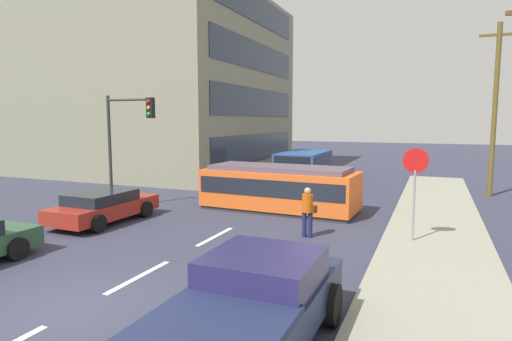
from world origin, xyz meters
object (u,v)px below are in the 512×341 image
(pedestrian_crossing, at_px, (308,209))
(pickup_truck_parked, at_px, (252,306))
(city_bus, at_px, (304,164))
(traffic_light_mast, at_px, (126,131))
(stop_sign, at_px, (415,175))
(parked_sedan_mid, at_px, (104,206))
(streetcar_tram, at_px, (279,187))
(utility_pole_mid, at_px, (495,107))

(pedestrian_crossing, height_order, pickup_truck_parked, pedestrian_crossing)
(city_bus, xyz_separation_m, traffic_light_mast, (-4.38, -11.73, 2.37))
(stop_sign, relative_size, traffic_light_mast, 0.59)
(pedestrian_crossing, distance_m, parked_sedan_mid, 7.79)
(traffic_light_mast, bearing_deg, streetcar_tram, 22.66)
(pedestrian_crossing, relative_size, stop_sign, 0.58)
(streetcar_tram, relative_size, stop_sign, 2.33)
(city_bus, xyz_separation_m, parked_sedan_mid, (-3.81, -13.88, -0.43))
(pedestrian_crossing, bearing_deg, stop_sign, 7.31)
(traffic_light_mast, bearing_deg, parked_sedan_mid, -75.12)
(city_bus, bearing_deg, pickup_truck_parked, -76.04)
(city_bus, bearing_deg, streetcar_tram, -80.09)
(parked_sedan_mid, relative_size, utility_pole_mid, 0.51)
(pickup_truck_parked, xyz_separation_m, parked_sedan_mid, (-8.81, 6.26, -0.17))
(traffic_light_mast, bearing_deg, city_bus, 69.52)
(pedestrian_crossing, height_order, stop_sign, stop_sign)
(streetcar_tram, bearing_deg, traffic_light_mast, -157.34)
(pedestrian_crossing, bearing_deg, utility_pole_mid, 59.68)
(pedestrian_crossing, bearing_deg, pickup_truck_parked, -81.38)
(parked_sedan_mid, height_order, stop_sign, stop_sign)
(parked_sedan_mid, bearing_deg, utility_pole_mid, 40.28)
(stop_sign, xyz_separation_m, traffic_light_mast, (-11.55, 0.76, 1.23))
(streetcar_tram, bearing_deg, pedestrian_crossing, -58.03)
(parked_sedan_mid, height_order, utility_pole_mid, utility_pole_mid)
(city_bus, relative_size, parked_sedan_mid, 1.22)
(utility_pole_mid, bearing_deg, city_bus, 169.86)
(streetcar_tram, distance_m, stop_sign, 6.56)
(streetcar_tram, xyz_separation_m, city_bus, (-1.61, 9.23, 0.06))
(pedestrian_crossing, distance_m, pickup_truck_parked, 7.31)
(streetcar_tram, relative_size, pickup_truck_parked, 1.34)
(city_bus, relative_size, utility_pole_mid, 0.62)
(city_bus, height_order, pickup_truck_parked, city_bus)
(parked_sedan_mid, xyz_separation_m, stop_sign, (10.98, 1.39, 1.57))
(utility_pole_mid, bearing_deg, parked_sedan_mid, -139.72)
(pickup_truck_parked, relative_size, utility_pole_mid, 0.58)
(parked_sedan_mid, xyz_separation_m, utility_pole_mid, (14.18, 12.02, 3.87))
(pickup_truck_parked, bearing_deg, stop_sign, 74.17)
(parked_sedan_mid, bearing_deg, pickup_truck_parked, -35.38)
(utility_pole_mid, bearing_deg, streetcar_tram, -139.92)
(pedestrian_crossing, xyz_separation_m, traffic_light_mast, (-8.29, 1.18, 2.48))
(pedestrian_crossing, distance_m, stop_sign, 3.52)
(streetcar_tram, height_order, pedestrian_crossing, streetcar_tram)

